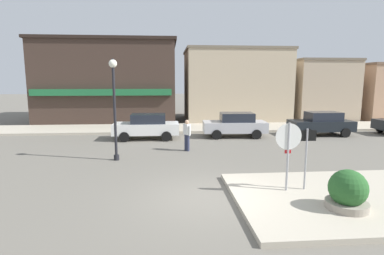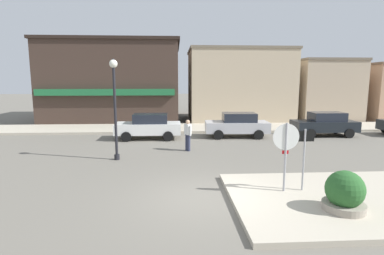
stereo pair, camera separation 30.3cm
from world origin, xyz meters
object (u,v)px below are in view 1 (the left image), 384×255
one_way_sign (306,153)px  pedestrian_crossing_near (187,134)px  parked_car_third (321,123)px  planter (347,194)px  parked_car_nearest (147,126)px  parked_car_second (235,124)px  lamp_post (114,95)px  stop_sign (288,148)px

one_way_sign → pedestrian_crossing_near: one_way_sign is taller
one_way_sign → parked_car_third: size_ratio=0.52×
planter → parked_car_third: parked_car_third is taller
parked_car_nearest → parked_car_second: 5.62m
parked_car_nearest → one_way_sign: bearing=-59.8°
pedestrian_crossing_near → planter: bearing=-63.9°
planter → pedestrian_crossing_near: pedestrian_crossing_near is taller
parked_car_nearest → parked_car_second: same height
lamp_post → parked_car_second: size_ratio=1.11×
stop_sign → parked_car_second: (0.61, 10.00, -0.71)m
one_way_sign → parked_car_third: 11.60m
planter → lamp_post: size_ratio=0.27×
lamp_post → parked_car_nearest: size_ratio=1.13×
one_way_sign → parked_car_second: 9.97m
stop_sign → parked_car_second: stop_sign is taller
lamp_post → parked_car_second: lamp_post is taller
stop_sign → one_way_sign: (0.61, 0.04, -0.19)m
stop_sign → parked_car_nearest: 10.94m
one_way_sign → lamp_post: (-6.66, 4.67, 1.63)m
planter → parked_car_third: bearing=65.2°
planter → parked_car_nearest: parked_car_nearest is taller
planter → pedestrian_crossing_near: 8.68m
one_way_sign → lamp_post: lamp_post is taller
stop_sign → parked_car_nearest: bearing=117.3°
parked_car_nearest → parked_car_third: size_ratio=1.00×
parked_car_third → pedestrian_crossing_near: pedestrian_crossing_near is taller
parked_car_third → planter: bearing=-114.8°
stop_sign → planter: (1.08, -1.48, -0.96)m
stop_sign → parked_car_nearest: stop_sign is taller
planter → one_way_sign: bearing=107.4°
stop_sign → planter: 2.07m
parked_car_third → pedestrian_crossing_near: bearing=-157.6°
parked_car_nearest → parked_car_third: 11.43m
planter → parked_car_third: (5.33, 11.55, 0.25)m
parked_car_second → parked_car_third: bearing=0.8°
parked_car_second → pedestrian_crossing_near: bearing=-132.2°
stop_sign → one_way_sign: size_ratio=1.10×
planter → pedestrian_crossing_near: size_ratio=0.76×
lamp_post → pedestrian_crossing_near: lamp_post is taller
parked_car_second → pedestrian_crossing_near: size_ratio=2.53×
planter → lamp_post: bearing=139.0°
one_way_sign → parked_car_second: (0.00, 9.95, -0.52)m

